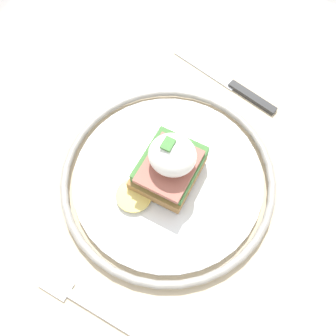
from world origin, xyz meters
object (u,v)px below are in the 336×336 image
(plate, at_px, (168,177))
(knife, at_px, (232,85))
(sandwich, at_px, (169,165))
(fork, at_px, (88,304))

(plate, bearing_deg, knife, -4.40)
(sandwich, relative_size, knife, 0.60)
(sandwich, xyz_separation_m, knife, (0.19, -0.01, -0.05))
(plate, xyz_separation_m, fork, (-0.18, 0.01, -0.01))
(sandwich, distance_m, knife, 0.19)
(fork, bearing_deg, sandwich, -3.41)
(plate, distance_m, fork, 0.18)
(plate, bearing_deg, sandwich, -101.40)
(fork, height_order, knife, knife)
(fork, relative_size, knife, 0.76)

